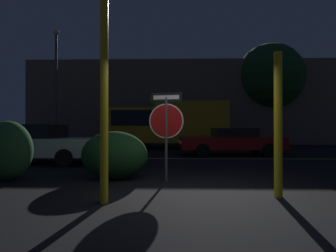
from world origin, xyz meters
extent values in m
plane|color=black|center=(0.00, 0.00, 0.00)|extent=(260.00, 260.00, 0.00)
cube|color=gold|center=(0.00, 6.13, 0.00)|extent=(32.64, 0.12, 0.01)
cylinder|color=#4C4C51|center=(-0.51, 1.48, 1.02)|extent=(0.06, 0.06, 2.03)
cylinder|color=white|center=(-0.51, 1.48, 1.46)|extent=(0.84, 0.13, 0.84)
cylinder|color=#B71414|center=(-0.51, 1.48, 1.46)|extent=(0.78, 0.13, 0.78)
cube|color=black|center=(-0.51, 1.48, 2.03)|extent=(0.76, 0.13, 0.22)
cube|color=white|center=(-0.51, 1.48, 2.03)|extent=(0.63, 0.12, 0.10)
cylinder|color=yellow|center=(-1.53, -0.33, 1.80)|extent=(0.14, 0.14, 3.60)
cylinder|color=yellow|center=(1.65, 0.15, 1.37)|extent=(0.15, 0.15, 2.73)
ellipsoid|color=#2D6633|center=(-4.43, 1.53, 0.73)|extent=(1.18, 0.94, 1.47)
ellipsoid|color=#19421E|center=(-1.82, 1.71, 0.61)|extent=(1.66, 1.01, 1.21)
cube|color=silver|center=(-5.29, 4.62, 0.61)|extent=(4.71, 2.04, 0.62)
cube|color=black|center=(-5.43, 4.63, 1.17)|extent=(1.95, 1.59, 0.49)
cylinder|color=black|center=(-3.81, 5.32, 0.30)|extent=(0.61, 0.25, 0.60)
cylinder|color=black|center=(-3.93, 3.70, 0.30)|extent=(0.61, 0.25, 0.60)
cylinder|color=black|center=(-6.65, 5.54, 0.30)|extent=(0.61, 0.25, 0.60)
sphere|color=#F4EFCC|center=(-2.93, 4.97, 0.64)|extent=(0.14, 0.14, 0.14)
sphere|color=#F4EFCC|center=(-3.01, 3.92, 0.64)|extent=(0.14, 0.14, 0.14)
cube|color=maroon|center=(2.37, 7.65, 0.58)|extent=(4.90, 2.03, 0.56)
cube|color=black|center=(2.51, 7.66, 1.07)|extent=(2.01, 1.60, 0.41)
cylinder|color=black|center=(0.94, 6.73, 0.30)|extent=(0.61, 0.24, 0.60)
cylinder|color=black|center=(0.83, 8.38, 0.30)|extent=(0.61, 0.24, 0.60)
cylinder|color=black|center=(3.91, 6.92, 0.30)|extent=(0.61, 0.24, 0.60)
cylinder|color=black|center=(3.80, 8.57, 0.30)|extent=(0.61, 0.24, 0.60)
sphere|color=#F4EFCC|center=(-0.02, 6.96, 0.61)|extent=(0.14, 0.14, 0.14)
sphere|color=#F4EFCC|center=(-0.09, 8.03, 0.61)|extent=(0.14, 0.14, 0.14)
cube|color=gold|center=(-2.81, 11.47, 1.45)|extent=(2.70, 2.26, 2.10)
cube|color=black|center=(-2.81, 11.47, 1.87)|extent=(2.44, 2.30, 0.92)
cube|color=gold|center=(0.70, 11.42, 1.63)|extent=(4.39, 2.42, 2.47)
cylinder|color=black|center=(-2.75, 10.34, 0.42)|extent=(0.84, 0.29, 0.84)
cylinder|color=black|center=(-2.72, 12.60, 0.42)|extent=(0.84, 0.29, 0.84)
cylinder|color=black|center=(1.46, 10.28, 0.42)|extent=(0.84, 0.29, 0.84)
cylinder|color=black|center=(1.49, 12.54, 0.42)|extent=(0.84, 0.29, 0.84)
cylinder|color=#4C4C51|center=(-7.81, 11.55, 3.58)|extent=(0.16, 0.16, 7.16)
sphere|color=#F9E5B2|center=(-7.81, 11.55, 7.35)|extent=(0.38, 0.38, 0.38)
cylinder|color=#422D1E|center=(7.09, 15.63, 1.69)|extent=(0.32, 0.32, 3.37)
sphere|color=#19471E|center=(7.09, 15.63, 5.22)|extent=(5.13, 5.13, 5.13)
cube|color=#6B5B4C|center=(0.68, 17.11, 3.24)|extent=(24.73, 4.56, 6.48)
camera|label=1|loc=(-0.31, -4.84, 1.31)|focal=28.00mm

